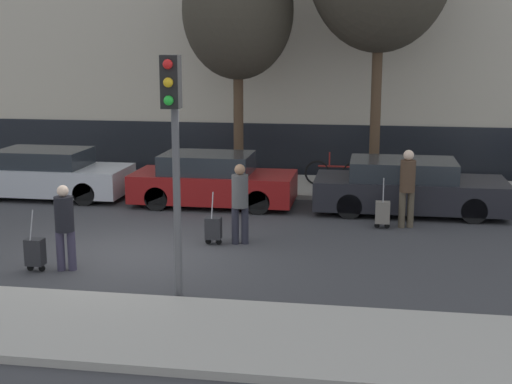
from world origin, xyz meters
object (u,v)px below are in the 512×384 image
at_px(pedestrian_right, 407,184).
at_px(bare_tree_down_street, 238,12).
at_px(pedestrian_center, 240,199).
at_px(trolley_right, 383,213).
at_px(trolley_left, 35,252).
at_px(parked_car_0, 49,174).
at_px(traffic_light, 173,129).
at_px(pedestrian_left, 65,223).
at_px(trolley_center, 213,228).
at_px(parked_bicycle, 336,173).
at_px(parked_car_1, 212,181).
at_px(parked_car_2, 408,188).

xyz_separation_m(pedestrian_right, bare_tree_down_street, (-4.57, 3.93, 3.92)).
height_order(pedestrian_center, trolley_right, pedestrian_center).
bearing_deg(trolley_left, parked_car_0, 113.09).
bearing_deg(traffic_light, parked_car_0, 127.91).
bearing_deg(pedestrian_center, traffic_light, -110.44).
bearing_deg(pedestrian_left, traffic_light, -41.78).
xyz_separation_m(trolley_center, parked_bicycle, (2.18, 5.98, 0.15)).
xyz_separation_m(parked_car_1, trolley_right, (4.28, -1.66, -0.27)).
height_order(pedestrian_left, traffic_light, traffic_light).
xyz_separation_m(trolley_left, pedestrian_right, (6.77, 4.32, 0.64)).
relative_size(parked_car_0, trolley_right, 3.64).
bearing_deg(trolley_left, parked_car_2, 40.26).
height_order(parked_car_0, trolley_right, parked_car_0).
xyz_separation_m(trolley_left, trolley_right, (6.24, 4.15, 0.00)).
bearing_deg(parked_bicycle, parked_car_0, -163.93).
distance_m(pedestrian_right, parked_bicycle, 4.34).
bearing_deg(parked_car_1, trolley_left, -108.67).
height_order(trolley_left, trolley_center, trolley_left).
height_order(pedestrian_left, pedestrian_right, pedestrian_right).
bearing_deg(parked_car_0, pedestrian_right, -10.58).
height_order(parked_car_2, trolley_center, parked_car_2).
bearing_deg(traffic_light, parked_bicycle, 77.62).
distance_m(traffic_light, bare_tree_down_street, 9.56).
bearing_deg(parked_car_2, pedestrian_left, -138.20).
bearing_deg(bare_tree_down_street, pedestrian_center, -78.99).
distance_m(parked_car_0, parked_car_1, 4.56).
bearing_deg(parked_car_1, bare_tree_down_street, 84.72).
height_order(parked_car_2, pedestrian_left, pedestrian_left).
xyz_separation_m(parked_car_0, parked_car_2, (9.44, -0.26, 0.00)).
bearing_deg(trolley_left, pedestrian_right, 32.55).
xyz_separation_m(pedestrian_right, parked_bicycle, (-1.79, 3.92, -0.51)).
relative_size(parked_car_2, parked_bicycle, 2.59).
relative_size(trolley_center, trolley_right, 0.96).
distance_m(parked_car_0, parked_car_2, 9.44).
distance_m(trolley_left, bare_tree_down_street, 9.68).
bearing_deg(pedestrian_left, bare_tree_down_street, 62.72).
relative_size(parked_car_2, pedestrian_left, 2.89).
bearing_deg(trolley_center, pedestrian_left, -137.08).
distance_m(traffic_light, parked_bicycle, 9.76).
bearing_deg(pedestrian_center, pedestrian_right, 15.36).
bearing_deg(pedestrian_left, parked_bicycle, 45.52).
bearing_deg(pedestrian_left, trolley_right, 19.33).
height_order(parked_car_0, pedestrian_right, pedestrian_right).
height_order(parked_car_0, parked_bicycle, parked_car_0).
bearing_deg(bare_tree_down_street, traffic_light, -85.38).
bearing_deg(parked_bicycle, trolley_left, -121.12).
bearing_deg(pedestrian_center, trolley_right, 17.23).
xyz_separation_m(parked_car_2, pedestrian_left, (-6.33, -5.66, 0.27)).
xyz_separation_m(parked_car_0, trolley_left, (2.59, -6.06, -0.26)).
distance_m(pedestrian_center, pedestrian_right, 3.94).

